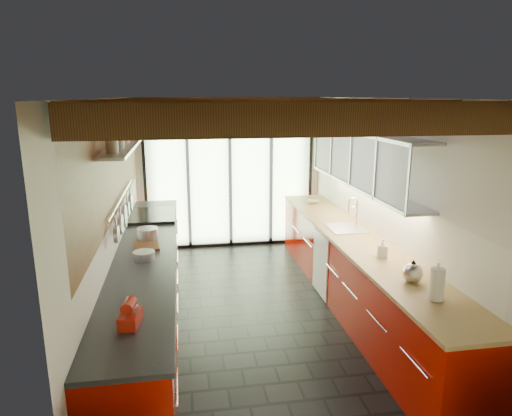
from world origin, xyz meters
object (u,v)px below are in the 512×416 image
stand_mixer (130,314)px  kettle (413,272)px  bowl (313,202)px  paper_towel (437,285)px  soap_bottle (383,248)px

stand_mixer → kettle: 2.57m
bowl → stand_mixer: bearing=-124.5°
paper_towel → soap_bottle: paper_towel is taller
stand_mixer → bowl: size_ratio=1.31×
stand_mixer → soap_bottle: bearing=23.1°
kettle → bowl: (0.00, 3.27, -0.08)m
kettle → bowl: 3.27m
stand_mixer → bowl: bearing=55.5°
kettle → paper_towel: (-0.00, -0.41, 0.04)m
paper_towel → soap_bottle: size_ratio=1.58×
stand_mixer → soap_bottle: size_ratio=1.21×
paper_towel → bowl: 3.68m
stand_mixer → soap_bottle: 2.76m
paper_towel → bowl: size_ratio=1.72×
stand_mixer → paper_towel: 2.54m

